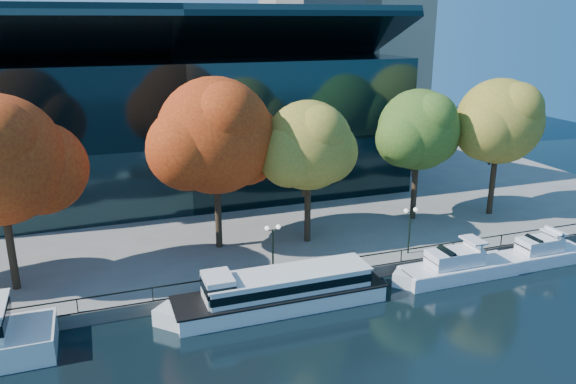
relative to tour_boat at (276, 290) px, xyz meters
name	(u,v)px	position (x,y,z in m)	size (l,w,h in m)	color
ground	(301,311)	(1.58, -1.09, -1.36)	(160.00, 160.00, 0.00)	black
promenade	(201,176)	(1.58, 35.28, -0.86)	(90.00, 67.08, 1.00)	slate
railing	(286,268)	(1.58, 2.16, 0.58)	(88.20, 0.08, 0.99)	black
convention_building	(172,123)	(-2.42, 30.69, 7.14)	(50.00, 24.57, 21.43)	black
tour_boat	(276,290)	(0.00, 0.00, 0.00)	(16.89, 3.77, 3.20)	silver
cruiser_near	(454,267)	(15.07, -0.25, -0.38)	(10.87, 2.80, 3.15)	silver
cruiser_far	(539,253)	(23.53, -0.27, -0.42)	(9.10, 2.52, 2.97)	silver
tree_1	(0,163)	(-17.47, 7.36, 9.18)	(11.45, 9.39, 14.32)	black
tree_2	(218,138)	(-1.58, 10.13, 9.27)	(12.08, 9.91, 14.68)	black
tree_3	(310,147)	(6.11, 8.82, 8.21)	(9.60, 7.87, 12.58)	black
tree_4	(420,131)	(18.21, 10.88, 8.41)	(9.67, 7.93, 12.81)	black
tree_5	(501,123)	(26.42, 9.51, 8.95)	(10.42, 8.54, 13.66)	black
lamp_1	(273,238)	(0.93, 3.41, 2.62)	(1.26, 0.36, 4.03)	black
lamp_2	(410,220)	(13.00, 3.41, 2.62)	(1.26, 0.36, 4.03)	black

